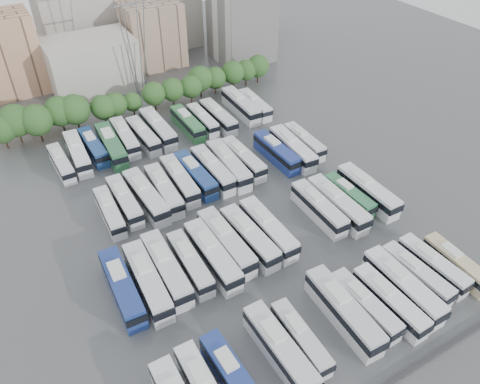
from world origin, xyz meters
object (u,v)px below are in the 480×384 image
bus_r2_s9 (243,159)px  bus_r2_s12 (292,148)px  bus_r1_s4 (213,255)px  bus_r1_s13 (368,191)px  bus_r3_s0 (61,163)px  bus_r3_s5 (143,135)px  bus_r3_s6 (158,128)px  bus_r0_s11 (416,274)px  bus_r3_s10 (218,117)px  bus_r0_s7 (343,311)px  bus_r2_s4 (164,190)px  bus_r2_s11 (276,152)px  bus_r2_s1 (110,212)px  bus_r2_s13 (304,141)px  bus_r0_s8 (365,305)px  bus_r2_s6 (195,175)px  bus_r2_s5 (180,180)px  bus_r1_s10 (319,208)px  bus_r0_s12 (433,265)px  bus_r1_s11 (337,204)px  bus_r3_s9 (203,120)px  bus_r0_s13 (456,264)px  bus_r1_s6 (249,237)px  bus_r2_s7 (213,170)px  bus_r3_s3 (111,145)px  bus_r2_s8 (229,165)px  bus_r1_s7 (268,229)px  bus_r1_s0 (122,287)px  bus_r3_s1 (78,153)px  bus_r3_s12 (241,105)px  bus_r0_s10 (403,286)px  bus_r2_s3 (146,196)px  bus_r0_s9 (390,301)px  bus_r0_s2 (233,377)px  bus_r0_s5 (301,338)px  bus_r1_s3 (190,263)px  bus_r1_s2 (166,269)px  bus_r2_s2 (125,201)px  apartment_tower (242,10)px  bus_r3_s13 (255,104)px  bus_r1_s12 (349,195)px  bus_r0_s4 (280,349)px  bus_r3_s2 (93,147)px  electricity_pylon (131,16)px  bus_r3_s8 (188,123)px

bus_r2_s9 → bus_r2_s12: bearing=-11.8°
bus_r1_s4 → bus_r2_s12: 31.52m
bus_r1_s13 → bus_r3_s0: bearing=141.1°
bus_r3_s5 → bus_r3_s6: 3.59m
bus_r0_s11 → bus_r3_s10: size_ratio=0.92×
bus_r0_s7 → bus_r2_s4: 36.31m
bus_r2_s11 → bus_r2_s12: 3.31m
bus_r2_s1 → bus_r2_s13: (39.73, 1.48, 0.05)m
bus_r0_s8 → bus_r3_s10: 53.53m
bus_r2_s6 → bus_r2_s5: bearing=179.5°
bus_r1_s10 → bus_r1_s4: bearing=-176.3°
bus_r0_s12 → bus_r1_s11: (-3.38, 17.11, 0.31)m
bus_r2_s12 → bus_r3_s9: (-9.83, 18.91, -0.32)m
bus_r2_s4 → bus_r0_s13: bearing=-48.3°
bus_r0_s13 → bus_r2_s12: (-3.34, 35.97, 0.35)m
bus_r1_s6 → bus_r2_s11: bearing=44.4°
bus_r0_s12 → bus_r2_s5: size_ratio=0.90×
bus_r2_s6 → bus_r3_s0: bus_r2_s6 is taller
bus_r2_s7 → bus_r3_s3: bus_r3_s3 is taller
bus_r2_s8 → bus_r3_s5: bearing=121.5°
bus_r1_s7 → bus_r1_s0: bearing=179.5°
bus_r2_s1 → bus_r3_s0: 18.19m
bus_r2_s8 → bus_r3_s1: size_ratio=1.06×
bus_r3_s12 → bus_r2_s7: bearing=-130.2°
bus_r0_s8 → bus_r0_s10: size_ratio=0.88×
bus_r2_s3 → bus_r3_s5: (6.64, 18.82, -0.19)m
bus_r0_s9 → bus_r2_s11: bearing=78.5°
bus_r1_s13 → bus_r2_s6: 30.01m
bus_r0_s2 → bus_r0_s5: size_ratio=1.09×
bus_r1_s3 → bus_r0_s7: bearing=-51.0°
bus_r1_s4 → bus_r3_s10: bearing=60.9°
bus_r1_s2 → bus_r2_s2: bus_r1_s2 is taller
bus_r2_s1 → bus_r2_s12: (36.10, 0.26, 0.31)m
apartment_tower → bus_r3_s0: 63.81m
apartment_tower → bus_r1_s6: (-35.60, -63.72, -10.99)m
bus_r2_s1 → bus_r2_s3: size_ratio=0.84×
bus_r2_s7 → bus_r3_s0: size_ratio=1.17×
bus_r2_s3 → bus_r3_s0: bearing=117.0°
bus_r1_s0 → bus_r3_s9: size_ratio=1.18×
bus_r0_s11 → bus_r3_s5: bus_r3_s5 is taller
bus_r1_s2 → bus_r1_s10: bearing=1.2°
bus_r0_s10 → bus_r3_s13: bearing=80.0°
bus_r1_s12 → bus_r3_s13: 35.50m
bus_r0_s4 → bus_r3_s2: (-6.58, 55.04, -0.17)m
bus_r3_s0 → bus_r0_s9: bearing=-62.9°
bus_r0_s11 → electricity_pylon: bearing=97.1°
bus_r2_s13 → bus_r0_s7: bearing=-117.6°
bus_r2_s5 → bus_r3_s8: 19.91m
bus_r0_s5 → bus_r1_s7: size_ratio=0.83×
bus_r0_s10 → bus_r0_s12: bus_r0_s10 is taller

